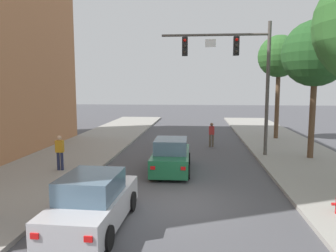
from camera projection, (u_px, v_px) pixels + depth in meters
The scene contains 9 objects.
ground_plane at pixel (177, 203), 11.29m from camera, with size 120.00×120.00×0.00m, color #4C4C51.
sidewalk_left at pixel (1, 195), 11.88m from camera, with size 5.00×60.00×0.15m, color #99968E.
traffic_signal_mast at pixel (238, 64), 18.17m from camera, with size 6.11×0.38×7.50m.
car_lead_green at pixel (171, 156), 15.50m from camera, with size 1.90×4.27×1.60m.
car_following_silver at pixel (93, 203), 9.33m from camera, with size 1.92×4.28×1.60m.
pedestrian_sidewalk_left_walker at pixel (60, 151), 15.13m from camera, with size 0.36×0.22×1.64m.
pedestrian_crossing_road at pixel (212, 134), 21.70m from camera, with size 0.36×0.22×1.64m.
street_tree_second at pixel (316, 54), 17.18m from camera, with size 3.53×3.53×7.44m.
street_tree_third at pixel (279, 57), 23.84m from camera, with size 3.10×3.10×7.69m.
Camera 1 is at (0.69, -10.86, 4.08)m, focal length 34.45 mm.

